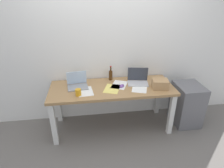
# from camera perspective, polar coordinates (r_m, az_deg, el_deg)

# --- Properties ---
(ground_plane) EXTENTS (8.00, 8.00, 0.00)m
(ground_plane) POSITION_cam_1_polar(r_m,az_deg,el_deg) (3.24, -0.00, -12.41)
(ground_plane) COLOR slate
(back_wall) EXTENTS (5.20, 0.08, 2.60)m
(back_wall) POSITION_cam_1_polar(r_m,az_deg,el_deg) (3.02, -1.09, 12.39)
(back_wall) COLOR white
(back_wall) RESTS_ON ground
(desk) EXTENTS (1.84, 0.69, 0.72)m
(desk) POSITION_cam_1_polar(r_m,az_deg,el_deg) (2.89, -0.00, -2.60)
(desk) COLOR #A37A4C
(desk) RESTS_ON ground
(laptop_left) EXTENTS (0.32, 0.26, 0.22)m
(laptop_left) POSITION_cam_1_polar(r_m,az_deg,el_deg) (2.87, -10.33, 0.03)
(laptop_left) COLOR gray
(laptop_left) RESTS_ON desk
(laptop_right) EXTENTS (0.34, 0.27, 0.23)m
(laptop_right) POSITION_cam_1_polar(r_m,az_deg,el_deg) (2.97, 7.73, 1.23)
(laptop_right) COLOR silver
(laptop_right) RESTS_ON desk
(beer_bottle) EXTENTS (0.06, 0.06, 0.23)m
(beer_bottle) POSITION_cam_1_polar(r_m,az_deg,el_deg) (3.04, -0.38, 2.78)
(beer_bottle) COLOR #47280F
(beer_bottle) RESTS_ON desk
(computer_mouse) EXTENTS (0.11, 0.12, 0.03)m
(computer_mouse) POSITION_cam_1_polar(r_m,az_deg,el_deg) (2.84, 2.95, -0.55)
(computer_mouse) COLOR #724799
(computer_mouse) RESTS_ON desk
(cardboard_box) EXTENTS (0.26, 0.22, 0.13)m
(cardboard_box) POSITION_cam_1_polar(r_m,az_deg,el_deg) (2.88, 14.22, 0.03)
(cardboard_box) COLOR tan
(cardboard_box) RESTS_ON desk
(coffee_mug) EXTENTS (0.08, 0.08, 0.09)m
(coffee_mug) POSITION_cam_1_polar(r_m,az_deg,el_deg) (2.64, -10.08, -2.47)
(coffee_mug) COLOR gold
(coffee_mug) RESTS_ON desk
(paper_sheet_center) EXTENTS (0.30, 0.35, 0.00)m
(paper_sheet_center) POSITION_cam_1_polar(r_m,az_deg,el_deg) (2.79, 0.00, -1.40)
(paper_sheet_center) COLOR #F4E06B
(paper_sheet_center) RESTS_ON desk
(paper_sheet_front_left) EXTENTS (0.24, 0.32, 0.00)m
(paper_sheet_front_left) POSITION_cam_1_polar(r_m,az_deg,el_deg) (2.75, -8.04, -2.19)
(paper_sheet_front_left) COLOR white
(paper_sheet_front_left) RESTS_ON desk
(paper_sheet_near_back) EXTENTS (0.31, 0.36, 0.00)m
(paper_sheet_near_back) POSITION_cam_1_polar(r_m,az_deg,el_deg) (2.91, 2.21, -0.22)
(paper_sheet_near_back) COLOR white
(paper_sheet_near_back) RESTS_ON desk
(paper_sheet_front_right) EXTENTS (0.30, 0.35, 0.00)m
(paper_sheet_front_right) POSITION_cam_1_polar(r_m,az_deg,el_deg) (2.84, 8.26, -1.20)
(paper_sheet_front_right) COLOR white
(paper_sheet_front_right) RESTS_ON desk
(filing_cabinet) EXTENTS (0.40, 0.48, 0.69)m
(filing_cabinet) POSITION_cam_1_polar(r_m,az_deg,el_deg) (3.37, 21.45, -5.65)
(filing_cabinet) COLOR slate
(filing_cabinet) RESTS_ON ground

